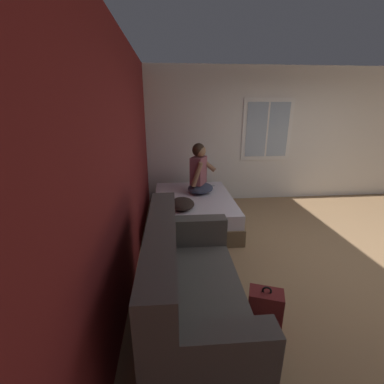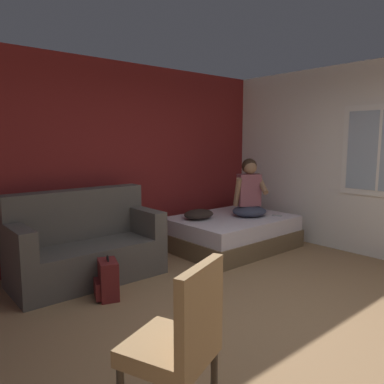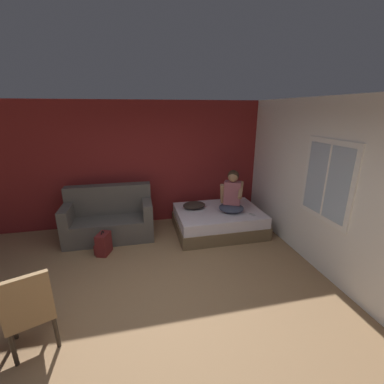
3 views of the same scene
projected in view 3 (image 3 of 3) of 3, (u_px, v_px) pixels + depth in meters
ground_plane at (162, 309)px, 3.39m from camera, size 40.00×40.00×0.00m
wall_back_accent at (145, 164)px, 5.71m from camera, size 10.17×0.16×2.70m
wall_side_with_window at (352, 198)px, 3.53m from camera, size 0.19×7.14×2.70m
bed at (218, 221)px, 5.49m from camera, size 1.80×1.35×0.48m
couch at (110, 218)px, 5.21m from camera, size 1.71×0.84×1.04m
side_chair at (29, 308)px, 2.69m from camera, size 0.60×0.60×0.98m
person_seated at (232, 195)px, 5.24m from camera, size 0.66×0.63×0.88m
backpack at (103, 244)px, 4.63m from camera, size 0.31×0.34×0.46m
throw_pillow at (194, 205)px, 5.50m from camera, size 0.49×0.37×0.14m
cell_phone at (252, 215)px, 5.17m from camera, size 0.12×0.16×0.01m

